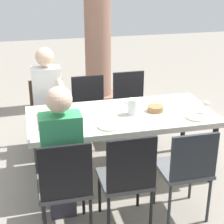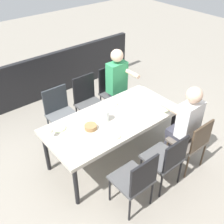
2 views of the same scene
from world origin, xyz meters
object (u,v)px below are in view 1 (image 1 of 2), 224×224
(chair_mid_north, at_px, (90,106))
(diner_woman_green, at_px, (48,99))
(stone_column_centre, at_px, (97,12))
(plate_3, at_px, (196,117))
(plate_0, at_px, (50,110))
(plate_1, at_px, (108,127))
(water_pitcher, at_px, (133,107))
(dining_table, at_px, (121,119))
(wine_glass_3, at_px, (206,104))
(chair_west_south, at_px, (65,183))
(diner_man_white, at_px, (61,154))
(plate_2, at_px, (135,102))
(bread_basket, at_px, (156,109))
(chair_east_south, at_px, (187,167))
(chair_west_north, at_px, (48,110))
(chair_mid_south, at_px, (127,176))
(chair_east_north, at_px, (131,102))

(chair_mid_north, height_order, diner_woman_green, diner_woman_green)
(chair_mid_north, distance_m, stone_column_centre, 1.79)
(plate_3, bearing_deg, plate_0, 158.73)
(plate_1, xyz_separation_m, water_pitcher, (0.33, 0.27, 0.07))
(dining_table, relative_size, stone_column_centre, 0.65)
(wine_glass_3, bearing_deg, chair_west_south, -156.36)
(chair_mid_north, xyz_separation_m, stone_column_centre, (0.41, 1.43, 0.99))
(diner_man_white, bearing_deg, plate_2, 46.11)
(dining_table, height_order, water_pitcher, water_pitcher)
(chair_mid_north, bearing_deg, bread_basket, -57.77)
(chair_mid_north, bearing_deg, plate_2, -54.84)
(wine_glass_3, bearing_deg, dining_table, 167.57)
(chair_east_south, bearing_deg, chair_west_south, -179.70)
(dining_table, bearing_deg, chair_east_south, -67.47)
(chair_west_north, bearing_deg, diner_woman_green, -89.04)
(chair_west_north, xyz_separation_m, chair_mid_south, (0.53, -1.77, 0.02))
(dining_table, bearing_deg, diner_man_white, -135.56)
(chair_mid_north, height_order, chair_mid_south, chair_mid_south)
(plate_0, relative_size, plate_1, 1.22)
(chair_east_north, xyz_separation_m, diner_man_white, (-1.09, -1.59, 0.21))
(chair_west_north, xyz_separation_m, water_pitcher, (0.83, -0.91, 0.30))
(dining_table, xyz_separation_m, wine_glass_3, (0.87, -0.19, 0.16))
(chair_east_south, bearing_deg, diner_man_white, 170.82)
(chair_west_south, relative_size, chair_mid_north, 1.09)
(chair_west_north, distance_m, stone_column_centre, 1.98)
(plate_3, bearing_deg, chair_east_north, 106.57)
(chair_west_south, bearing_deg, plate_0, 90.43)
(chair_mid_north, bearing_deg, dining_table, -78.21)
(chair_east_north, relative_size, plate_0, 3.47)
(chair_west_south, xyz_separation_m, chair_mid_north, (0.53, 1.77, -0.03))
(plate_1, bearing_deg, wine_glass_3, 5.84)
(chair_mid_south, bearing_deg, diner_woman_green, 108.41)
(plate_3, bearing_deg, chair_mid_north, 127.51)
(plate_1, bearing_deg, chair_east_north, 64.04)
(dining_table, relative_size, plate_0, 7.69)
(chair_east_south, height_order, bread_basket, chair_east_south)
(chair_east_north, xyz_separation_m, diner_woman_green, (-1.08, -0.18, 0.20))
(diner_man_white, distance_m, bread_basket, 1.30)
(stone_column_centre, height_order, bread_basket, stone_column_centre)
(plate_0, bearing_deg, diner_woman_green, 88.49)
(chair_west_south, distance_m, chair_east_south, 1.08)
(diner_man_white, distance_m, water_pitcher, 1.08)
(chair_west_north, distance_m, wine_glass_3, 1.95)
(chair_east_south, height_order, diner_woman_green, diner_woman_green)
(diner_man_white, height_order, plate_2, diner_man_white)
(chair_west_south, bearing_deg, plate_2, 50.96)
(diner_woman_green, xyz_separation_m, plate_0, (-0.01, -0.44, 0.03))
(chair_east_south, xyz_separation_m, plate_3, (0.35, 0.59, 0.20))
(chair_mid_north, distance_m, water_pitcher, 1.00)
(chair_west_north, bearing_deg, chair_east_south, -58.40)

